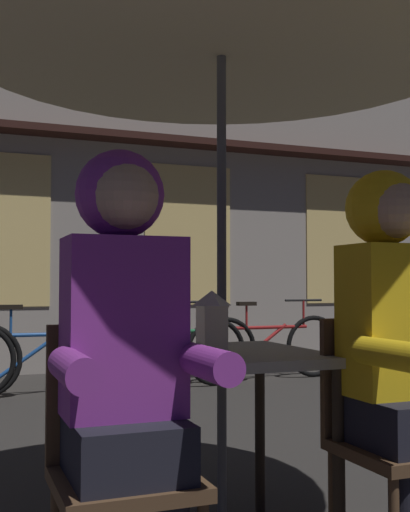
{
  "coord_description": "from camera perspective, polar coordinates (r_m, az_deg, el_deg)",
  "views": [
    {
      "loc": [
        -0.94,
        -2.24,
        0.99
      ],
      "look_at": [
        0.0,
        0.17,
        1.11
      ],
      "focal_mm": 44.97,
      "sensor_mm": 36.0,
      "label": 1
    }
  ],
  "objects": [
    {
      "name": "person_right_hooded",
      "position": [
        2.31,
        16.85,
        -6.07
      ],
      "size": [
        0.45,
        0.56,
        1.4
      ],
      "color": "black",
      "rests_on": "ground_plane"
    },
    {
      "name": "chair_left",
      "position": [
        1.99,
        -7.59,
        -17.16
      ],
      "size": [
        0.4,
        0.4,
        0.87
      ],
      "color": "#513823",
      "rests_on": "ground_plane"
    },
    {
      "name": "bicycle_third",
      "position": [
        5.98,
        -14.19,
        -8.68
      ],
      "size": [
        1.68,
        0.14,
        0.84
      ],
      "color": "black",
      "rests_on": "ground_plane"
    },
    {
      "name": "person_left_hooded",
      "position": [
        1.88,
        -7.11,
        -6.99
      ],
      "size": [
        0.45,
        0.56,
        1.4
      ],
      "color": "black",
      "rests_on": "ground_plane"
    },
    {
      "name": "bicycle_fourth",
      "position": [
        6.15,
        -3.32,
        -8.59
      ],
      "size": [
        1.68,
        0.21,
        0.84
      ],
      "color": "black",
      "rests_on": "ground_plane"
    },
    {
      "name": "shopfront_building",
      "position": [
        8.06,
        -9.8,
        12.56
      ],
      "size": [
        10.0,
        0.93,
        6.2
      ],
      "color": "#9E9389",
      "rests_on": "ground_plane"
    },
    {
      "name": "lantern",
      "position": [
        2.32,
        0.61,
        -5.79
      ],
      "size": [
        0.11,
        0.11,
        0.23
      ],
      "color": "white",
      "rests_on": "cafe_table"
    },
    {
      "name": "cafe_table",
      "position": [
        2.45,
        1.5,
        -10.85
      ],
      "size": [
        0.72,
        0.72,
        0.74
      ],
      "color": "#B2AD9E",
      "rests_on": "ground_plane"
    },
    {
      "name": "chair_right",
      "position": [
        2.4,
        16.1,
        -14.55
      ],
      "size": [
        0.4,
        0.4,
        0.87
      ],
      "color": "#513823",
      "rests_on": "ground_plane"
    },
    {
      "name": "bicycle_fifth",
      "position": [
        6.82,
        5.89,
        -7.98
      ],
      "size": [
        1.68,
        0.08,
        0.84
      ],
      "color": "black",
      "rests_on": "ground_plane"
    },
    {
      "name": "patio_umbrella",
      "position": [
        2.65,
        1.46,
        21.15
      ],
      "size": [
        2.1,
        2.1,
        2.31
      ],
      "color": "#4C4C51",
      "rests_on": "ground_plane"
    }
  ]
}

